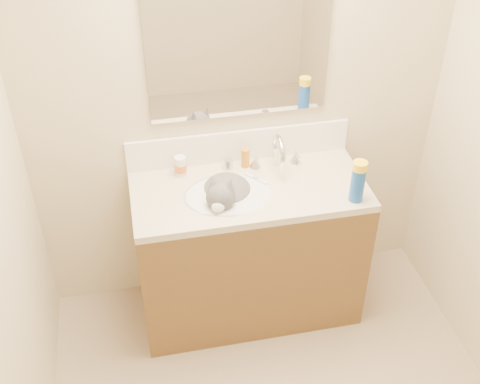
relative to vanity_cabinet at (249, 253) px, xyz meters
name	(u,v)px	position (x,y,z in m)	size (l,w,h in m)	color
room_shell	(317,208)	(0.00, -0.97, 1.08)	(2.24, 2.54, 2.52)	beige
vanity_cabinet	(249,253)	(0.00, 0.00, 0.00)	(1.20, 0.55, 0.82)	brown
counter_slab	(250,191)	(0.00, 0.00, 0.43)	(1.20, 0.55, 0.04)	beige
basin	(228,205)	(-0.12, -0.03, 0.38)	(0.45, 0.36, 0.14)	white
faucet	(278,155)	(0.18, 0.14, 0.54)	(0.28, 0.20, 0.21)	silver
cat	(226,196)	(-0.12, 0.00, 0.42)	(0.38, 0.42, 0.31)	#4F4D4F
backsplash	(239,146)	(0.00, 0.26, 0.54)	(1.20, 0.02, 0.18)	white
mirror	(239,41)	(0.00, 0.26, 1.13)	(0.90, 0.02, 0.80)	white
pill_bottle	(180,166)	(-0.33, 0.19, 0.50)	(0.06, 0.06, 0.11)	white
pill_label	(181,167)	(-0.33, 0.19, 0.50)	(0.06, 0.06, 0.04)	orange
silver_jar	(228,164)	(-0.07, 0.19, 0.48)	(0.05, 0.05, 0.06)	#B7B7BC
amber_bottle	(245,158)	(0.02, 0.19, 0.50)	(0.04, 0.04, 0.11)	orange
toothbrush	(256,179)	(0.05, 0.07, 0.46)	(0.02, 0.14, 0.01)	white
toothbrush_head	(256,178)	(0.05, 0.07, 0.46)	(0.01, 0.03, 0.01)	#65A5D7
spray_can	(357,184)	(0.49, -0.20, 0.54)	(0.07, 0.07, 0.19)	#174CA7
spray_cap	(360,166)	(0.49, -0.20, 0.65)	(0.07, 0.07, 0.04)	yellow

